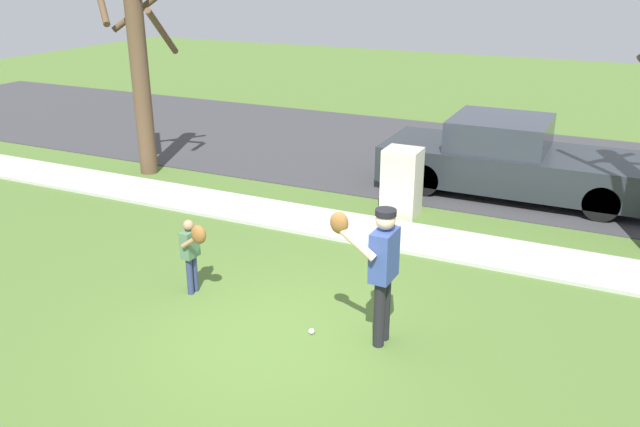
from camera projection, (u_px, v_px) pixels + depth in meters
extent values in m
plane|color=#4C6B2D|center=(378.00, 236.00, 10.91)|extent=(48.00, 48.00, 0.00)
cube|color=#B2B2AD|center=(380.00, 232.00, 10.98)|extent=(36.00, 1.20, 0.06)
cube|color=#38383A|center=(455.00, 159.00, 15.21)|extent=(36.00, 6.80, 0.02)
cylinder|color=black|center=(379.00, 314.00, 7.64)|extent=(0.13, 0.13, 0.85)
cylinder|color=black|center=(385.00, 308.00, 7.78)|extent=(0.13, 0.13, 0.85)
cube|color=#33478C|center=(384.00, 255.00, 7.45)|extent=(0.24, 0.42, 0.60)
sphere|color=beige|center=(386.00, 220.00, 7.29)|extent=(0.23, 0.23, 0.23)
cylinder|color=black|center=(386.00, 212.00, 7.26)|extent=(0.24, 0.24, 0.07)
cylinder|color=beige|center=(355.00, 241.00, 7.27)|extent=(0.53, 0.11, 0.41)
ellipsoid|color=brown|center=(339.00, 223.00, 7.28)|extent=(0.22, 0.15, 0.26)
cylinder|color=beige|center=(392.00, 245.00, 7.65)|extent=(0.10, 0.10, 0.57)
cylinder|color=navy|center=(195.00, 273.00, 9.00)|extent=(0.09, 0.09, 0.54)
cylinder|color=navy|center=(190.00, 276.00, 8.91)|extent=(0.09, 0.09, 0.54)
cube|color=#4C7251|center=(190.00, 244.00, 8.79)|extent=(0.15, 0.26, 0.38)
sphere|color=#A87A5B|center=(188.00, 225.00, 8.69)|extent=(0.15, 0.15, 0.15)
cylinder|color=#A87A5B|center=(197.00, 239.00, 8.92)|extent=(0.06, 0.06, 0.36)
cylinder|color=#A87A5B|center=(191.00, 241.00, 8.54)|extent=(0.33, 0.07, 0.26)
ellipsoid|color=brown|center=(199.00, 234.00, 8.44)|extent=(0.22, 0.15, 0.26)
sphere|color=white|center=(311.00, 331.00, 8.01)|extent=(0.07, 0.07, 0.07)
cube|color=beige|center=(402.00, 182.00, 11.64)|extent=(0.63, 0.56, 1.23)
cylinder|color=brown|center=(139.00, 66.00, 13.42)|extent=(0.37, 0.37, 4.59)
cylinder|color=brown|center=(162.00, 32.00, 13.10)|extent=(0.53, 1.36, 1.02)
cylinder|color=brown|center=(138.00, 11.00, 13.46)|extent=(1.05, 0.69, 0.85)
cube|color=#23282D|center=(517.00, 167.00, 12.72)|extent=(5.20, 1.95, 0.70)
cube|color=#2D333D|center=(500.00, 133.00, 12.64)|extent=(1.82, 1.79, 0.60)
cylinder|color=black|center=(607.00, 176.00, 12.88)|extent=(0.64, 0.22, 0.64)
cylinder|color=black|center=(601.00, 203.00, 11.42)|extent=(0.64, 0.22, 0.64)
cylinder|color=black|center=(447.00, 157.00, 14.17)|extent=(0.64, 0.22, 0.64)
cylinder|color=black|center=(424.00, 179.00, 12.71)|extent=(0.64, 0.22, 0.64)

